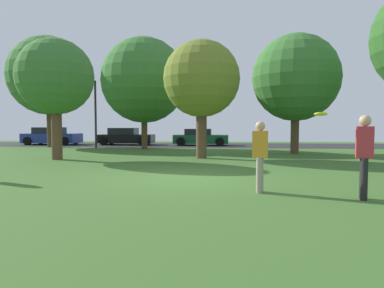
{
  "coord_description": "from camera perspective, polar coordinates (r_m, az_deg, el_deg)",
  "views": [
    {
      "loc": [
        1.18,
        -9.66,
        1.52
      ],
      "look_at": [
        0.0,
        2.94,
        0.81
      ],
      "focal_mm": 31.43,
      "sensor_mm": 36.0,
      "label": 1
    }
  ],
  "objects": [
    {
      "name": "parked_car_blue",
      "position": [
        28.77,
        -22.72,
        1.17
      ],
      "size": [
        4.26,
        2.11,
        1.37
      ],
      "color": "#233893",
      "rests_on": "ground_plane"
    },
    {
      "name": "birch_tree_lone",
      "position": [
        25.77,
        -23.21,
        10.59
      ],
      "size": [
        5.41,
        5.41,
        7.67
      ],
      "color": "brown",
      "rests_on": "ground_plane"
    },
    {
      "name": "ground_plane",
      "position": [
        9.85,
        -1.6,
        -5.68
      ],
      "size": [
        44.0,
        44.0,
        0.0
      ],
      "primitive_type": "plane",
      "color": "#3D6628"
    },
    {
      "name": "street_lamp_post",
      "position": [
        23.48,
        -16.05,
        4.84
      ],
      "size": [
        0.14,
        0.14,
        4.5
      ],
      "primitive_type": "cylinder",
      "color": "#2D2D33",
      "rests_on": "ground_plane"
    },
    {
      "name": "person_catcher",
      "position": [
        7.72,
        11.47,
        -1.6
      ],
      "size": [
        0.37,
        0.3,
        1.61
      ],
      "rotation": [
        0.0,
        0.0,
        -0.27
      ],
      "color": "gray",
      "rests_on": "ground_plane"
    },
    {
      "name": "parked_car_green",
      "position": [
        25.63,
        1.45,
        1.1
      ],
      "size": [
        4.11,
        2.09,
        1.26
      ],
      "color": "#195633",
      "rests_on": "ground_plane"
    },
    {
      "name": "parked_car_black",
      "position": [
        26.85,
        -11.2,
        1.18
      ],
      "size": [
        4.27,
        2.03,
        1.32
      ],
      "color": "black",
      "rests_on": "ground_plane"
    },
    {
      "name": "oak_tree_left",
      "position": [
        18.97,
        17.19,
        10.65
      ],
      "size": [
        4.6,
        4.6,
        6.34
      ],
      "color": "brown",
      "rests_on": "ground_plane"
    },
    {
      "name": "person_thrower",
      "position": [
        7.67,
        27.2,
        -1.33
      ],
      "size": [
        0.37,
        0.3,
        1.73
      ],
      "rotation": [
        0.0,
        0.0,
        2.88
      ],
      "color": "black",
      "rests_on": "ground_plane"
    },
    {
      "name": "oak_tree_right",
      "position": [
        22.1,
        -8.15,
        10.63
      ],
      "size": [
        5.45,
        5.45,
        7.13
      ],
      "color": "brown",
      "rests_on": "ground_plane"
    },
    {
      "name": "road_strip",
      "position": [
        25.73,
        2.72,
        -0.2
      ],
      "size": [
        44.0,
        6.4,
        0.01
      ],
      "primitive_type": "cube",
      "color": "#28282B",
      "rests_on": "ground_plane"
    },
    {
      "name": "maple_tree_near",
      "position": [
        15.65,
        1.62,
        10.91
      ],
      "size": [
        3.52,
        3.52,
        5.42
      ],
      "color": "brown",
      "rests_on": "ground_plane"
    },
    {
      "name": "frisbee_disc",
      "position": [
        7.6,
        21.0,
        4.77
      ],
      "size": [
        0.31,
        0.31,
        0.08
      ],
      "color": "yellow"
    },
    {
      "name": "oak_tree_center",
      "position": [
        16.19,
        -22.16,
        10.45
      ],
      "size": [
        3.33,
        3.33,
        5.33
      ],
      "color": "brown",
      "rests_on": "ground_plane"
    }
  ]
}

